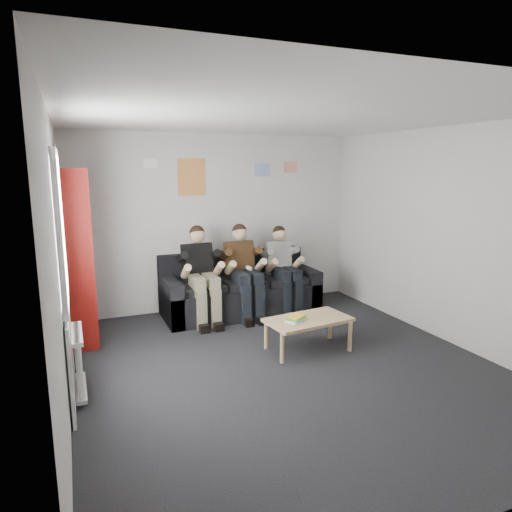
{
  "coord_description": "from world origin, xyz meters",
  "views": [
    {
      "loc": [
        -2.13,
        -4.28,
        2.2
      ],
      "look_at": [
        0.16,
        1.3,
        1.02
      ],
      "focal_mm": 32.0,
      "sensor_mm": 36.0,
      "label": 1
    }
  ],
  "objects_px": {
    "person_middle": "(244,271)",
    "bookshelf": "(79,256)",
    "sofa": "(239,292)",
    "coffee_table": "(308,322)",
    "person_right": "(284,269)",
    "person_left": "(201,275)"
  },
  "relations": [
    {
      "from": "person_left",
      "to": "coffee_table",
      "type": "bearing_deg",
      "value": -62.55
    },
    {
      "from": "person_right",
      "to": "person_left",
      "type": "bearing_deg",
      "value": -171.56
    },
    {
      "from": "bookshelf",
      "to": "person_left",
      "type": "distance_m",
      "value": 1.65
    },
    {
      "from": "person_middle",
      "to": "person_right",
      "type": "height_order",
      "value": "person_middle"
    },
    {
      "from": "coffee_table",
      "to": "person_left",
      "type": "xyz_separation_m",
      "value": [
        -0.91,
        1.51,
        0.34
      ]
    },
    {
      "from": "bookshelf",
      "to": "person_left",
      "type": "height_order",
      "value": "bookshelf"
    },
    {
      "from": "person_right",
      "to": "bookshelf",
      "type": "bearing_deg",
      "value": -170.72
    },
    {
      "from": "bookshelf",
      "to": "person_right",
      "type": "distance_m",
      "value": 2.93
    },
    {
      "from": "sofa",
      "to": "person_middle",
      "type": "distance_m",
      "value": 0.42
    },
    {
      "from": "bookshelf",
      "to": "sofa",
      "type": "bearing_deg",
      "value": 9.23
    },
    {
      "from": "person_middle",
      "to": "bookshelf",
      "type": "bearing_deg",
      "value": -177.29
    },
    {
      "from": "person_left",
      "to": "person_middle",
      "type": "relative_size",
      "value": 1.0
    },
    {
      "from": "person_middle",
      "to": "coffee_table",
      "type": "bearing_deg",
      "value": -78.84
    },
    {
      "from": "sofa",
      "to": "person_right",
      "type": "distance_m",
      "value": 0.76
    },
    {
      "from": "sofa",
      "to": "person_left",
      "type": "xyz_separation_m",
      "value": [
        -0.65,
        -0.21,
        0.37
      ]
    },
    {
      "from": "person_left",
      "to": "person_right",
      "type": "distance_m",
      "value": 1.3
    },
    {
      "from": "sofa",
      "to": "bookshelf",
      "type": "relative_size",
      "value": 1.06
    },
    {
      "from": "sofa",
      "to": "person_left",
      "type": "relative_size",
      "value": 1.69
    },
    {
      "from": "sofa",
      "to": "bookshelf",
      "type": "xyz_separation_m",
      "value": [
        -2.25,
        -0.26,
        0.77
      ]
    },
    {
      "from": "person_middle",
      "to": "sofa",
      "type": "bearing_deg",
      "value": 91.51
    },
    {
      "from": "person_left",
      "to": "person_right",
      "type": "xyz_separation_m",
      "value": [
        1.3,
        0.0,
        -0.03
      ]
    },
    {
      "from": "coffee_table",
      "to": "person_right",
      "type": "distance_m",
      "value": 1.59
    }
  ]
}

